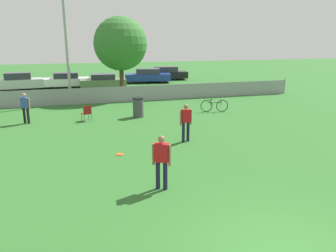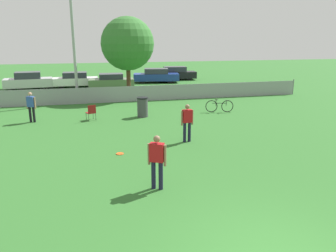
# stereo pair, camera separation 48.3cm
# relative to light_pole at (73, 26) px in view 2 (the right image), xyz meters

# --- Properties ---
(fence_backline) EXTENTS (25.67, 0.07, 1.21)m
(fence_backline) POSITION_rel_light_pole_xyz_m (3.97, -0.51, -4.60)
(fence_backline) COLOR gray
(fence_backline) RESTS_ON ground_plane
(light_pole) EXTENTS (0.90, 0.36, 8.76)m
(light_pole) POSITION_rel_light_pole_xyz_m (0.00, 0.00, 0.00)
(light_pole) COLOR #9E9EA3
(light_pole) RESTS_ON ground_plane
(tree_near_pole) EXTENTS (3.91, 3.91, 5.93)m
(tree_near_pole) POSITION_rel_light_pole_xyz_m (3.78, 1.35, -1.18)
(tree_near_pole) COLOR #4C331E
(tree_near_pole) RESTS_ON ground_plane
(player_thrower_red) EXTENTS (0.50, 0.39, 1.63)m
(player_thrower_red) POSITION_rel_light_pole_xyz_m (2.41, -14.75, -4.21)
(player_thrower_red) COLOR #191933
(player_thrower_red) RESTS_ON ground_plane
(player_defender_red) EXTENTS (0.56, 0.25, 1.63)m
(player_defender_red) POSITION_rel_light_pole_xyz_m (4.65, -10.56, -4.21)
(player_defender_red) COLOR #191933
(player_defender_red) RESTS_ON ground_plane
(spectator_in_blue) EXTENTS (0.50, 0.35, 1.61)m
(spectator_in_blue) POSITION_rel_light_pole_xyz_m (-2.28, -5.20, -4.23)
(spectator_in_blue) COLOR black
(spectator_in_blue) RESTS_ON ground_plane
(frisbee_disc) EXTENTS (0.29, 0.29, 0.03)m
(frisbee_disc) POSITION_rel_light_pole_xyz_m (1.67, -11.43, -5.13)
(frisbee_disc) COLOR #E5591E
(frisbee_disc) RESTS_ON ground_plane
(folding_chair_sideline) EXTENTS (0.56, 0.57, 0.86)m
(folding_chair_sideline) POSITION_rel_light_pole_xyz_m (0.78, -5.60, -4.66)
(folding_chair_sideline) COLOR #333338
(folding_chair_sideline) RESTS_ON ground_plane
(bicycle_sideline) EXTENTS (1.65, 0.53, 0.78)m
(bicycle_sideline) POSITION_rel_light_pole_xyz_m (8.36, -5.35, -4.77)
(bicycle_sideline) COLOR black
(bicycle_sideline) RESTS_ON ground_plane
(trash_bin) EXTENTS (0.62, 0.62, 1.12)m
(trash_bin) POSITION_rel_light_pole_xyz_m (3.63, -5.41, -4.58)
(trash_bin) COLOR #3F3F44
(trash_bin) RESTS_ON ground_plane
(parked_car_silver) EXTENTS (4.22, 2.15, 1.51)m
(parked_car_silver) POSITION_rel_light_pole_xyz_m (-4.31, 7.97, -4.44)
(parked_car_silver) COLOR black
(parked_car_silver) RESTS_ON ground_plane
(parked_car_white) EXTENTS (4.11, 1.83, 1.37)m
(parked_car_white) POSITION_rel_light_pole_xyz_m (-0.27, 8.17, -4.48)
(parked_car_white) COLOR black
(parked_car_white) RESTS_ON ground_plane
(parked_car_olive) EXTENTS (4.09, 2.00, 1.31)m
(parked_car_olive) POSITION_rel_light_pole_xyz_m (2.89, 6.68, -4.50)
(parked_car_olive) COLOR black
(parked_car_olive) RESTS_ON ground_plane
(parked_car_blue) EXTENTS (4.84, 2.64, 1.43)m
(parked_car_blue) POSITION_rel_light_pole_xyz_m (7.71, 9.57, -4.44)
(parked_car_blue) COLOR black
(parked_car_blue) RESTS_ON ground_plane
(parked_car_dark) EXTENTS (4.73, 2.16, 1.44)m
(parked_car_dark) POSITION_rel_light_pole_xyz_m (10.19, 11.38, -4.46)
(parked_car_dark) COLOR black
(parked_car_dark) RESTS_ON ground_plane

